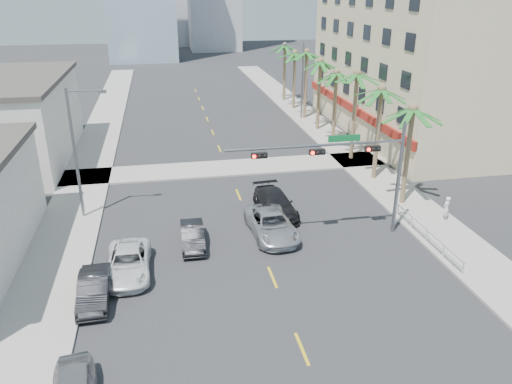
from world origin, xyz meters
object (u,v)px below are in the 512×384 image
car_lane_left (193,236)px  car_lane_right (275,204)px  car_parked_far (128,263)px  car_lane_center (271,224)px  car_parked_mid (94,289)px  pedestrian (446,208)px  traffic_signal_mast (352,162)px

car_lane_left → car_lane_right: (6.05, 3.58, 0.13)m
car_parked_far → car_lane_center: 9.35m
car_lane_left → car_lane_center: (5.09, 0.43, 0.12)m
car_lane_left → car_lane_right: size_ratio=0.74×
car_parked_mid → car_lane_right: car_lane_right is taller
car_parked_far → car_lane_right: car_lane_right is taller
car_lane_right → car_parked_mid: bearing=-147.5°
car_lane_left → car_lane_right: bearing=31.6°
car_lane_left → pedestrian: (17.16, 0.16, 0.33)m
car_parked_mid → pedestrian: (22.50, 5.12, 0.30)m
car_parked_mid → car_lane_center: 11.74m
car_parked_mid → car_lane_left: 7.29m
car_lane_left → pedestrian: 17.16m
car_lane_left → pedestrian: pedestrian is taller
car_lane_right → car_lane_center: bearing=-111.5°
car_parked_mid → car_parked_far: car_parked_far is taller
car_parked_far → car_lane_left: bearing=35.7°
traffic_signal_mast → car_lane_center: size_ratio=1.98×
car_parked_mid → car_lane_left: car_parked_mid is taller
traffic_signal_mast → car_parked_mid: size_ratio=2.61×
traffic_signal_mast → car_lane_left: 10.79m
car_lane_right → car_parked_far: bearing=-152.0°
car_parked_mid → car_lane_left: (5.35, 4.96, -0.04)m
car_lane_left → car_lane_right: car_lane_right is taller
car_lane_left → car_lane_center: 5.11m
car_parked_far → car_lane_center: size_ratio=0.92×
car_parked_mid → car_lane_right: (11.40, 8.54, 0.09)m
car_parked_far → car_lane_left: size_ratio=1.28×
car_parked_far → pedestrian: 21.09m
car_lane_right → pedestrian: 11.62m
car_lane_center → car_lane_right: bearing=69.6°
car_lane_right → pedestrian: size_ratio=3.21×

